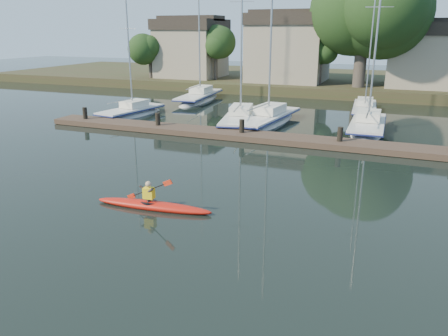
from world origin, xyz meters
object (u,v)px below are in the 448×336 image
at_px(sailboat_1, 240,126).
at_px(sailboat_5, 199,103).
at_px(sailboat_3, 367,134).
at_px(sailboat_6, 364,114).
at_px(dock, 289,139).
at_px(sailboat_0, 132,118).
at_px(sailboat_2, 267,127).
at_px(kayak, 153,204).

bearing_deg(sailboat_1, sailboat_5, 118.07).
bearing_deg(sailboat_3, sailboat_6, 95.11).
height_order(dock, sailboat_0, sailboat_0).
xyz_separation_m(sailboat_2, sailboat_5, (-9.15, 8.15, 0.00)).
relative_size(sailboat_0, sailboat_2, 0.71).
height_order(sailboat_5, sailboat_6, sailboat_5).
xyz_separation_m(kayak, sailboat_2, (-0.38, 16.75, -0.39)).
bearing_deg(sailboat_2, sailboat_5, 145.04).
relative_size(sailboat_5, sailboat_6, 1.14).
distance_m(kayak, sailboat_2, 16.76).
xyz_separation_m(kayak, sailboat_6, (5.80, 24.25, -0.35)).
distance_m(dock, sailboat_1, 6.28).
height_order(sailboat_0, sailboat_1, sailboat_1).
bearing_deg(sailboat_0, sailboat_6, 35.38).
bearing_deg(sailboat_6, sailboat_0, -157.35).
bearing_deg(kayak, sailboat_2, 86.26).
height_order(sailboat_1, sailboat_3, sailboat_1).
distance_m(sailboat_0, sailboat_3, 17.89).
bearing_deg(sailboat_6, sailboat_2, -133.14).
relative_size(kayak, sailboat_5, 0.30).
distance_m(sailboat_1, sailboat_6, 11.41).
height_order(sailboat_2, sailboat_6, sailboat_2).
xyz_separation_m(sailboat_1, sailboat_5, (-7.31, 8.76, -0.01)).
height_order(kayak, sailboat_6, sailboat_6).
bearing_deg(sailboat_0, sailboat_1, 11.20).
height_order(kayak, sailboat_2, sailboat_2).
height_order(sailboat_2, sailboat_3, sailboat_2).
bearing_deg(sailboat_6, kayak, -107.09).
bearing_deg(sailboat_3, sailboat_1, -175.65).
relative_size(dock, sailboat_3, 2.48).
xyz_separation_m(sailboat_3, sailboat_5, (-16.10, 7.95, 0.00)).
height_order(dock, sailboat_5, sailboat_5).
relative_size(sailboat_1, sailboat_3, 1.05).
height_order(kayak, sailboat_3, sailboat_3).
xyz_separation_m(sailboat_2, sailboat_6, (6.18, 7.50, 0.04)).
xyz_separation_m(kayak, sailboat_0, (-11.29, 15.80, -0.37)).
bearing_deg(kayak, sailboat_1, 92.81).
relative_size(sailboat_1, sailboat_2, 0.89).
relative_size(sailboat_2, sailboat_3, 1.19).
distance_m(sailboat_2, sailboat_3, 6.95).
bearing_deg(sailboat_1, sailboat_0, 170.35).
distance_m(sailboat_2, sailboat_5, 12.25).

